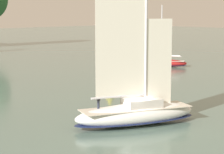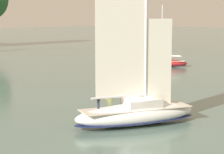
{
  "view_description": "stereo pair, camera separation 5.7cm",
  "coord_description": "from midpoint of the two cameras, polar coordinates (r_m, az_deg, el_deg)",
  "views": [
    {
      "loc": [
        -27.19,
        -25.23,
        9.84
      ],
      "look_at": [
        0.0,
        3.0,
        3.9
      ],
      "focal_mm": 70.0,
      "sensor_mm": 36.0,
      "label": 1
    },
    {
      "loc": [
        -27.15,
        -25.27,
        9.84
      ],
      "look_at": [
        0.0,
        3.0,
        3.9
      ],
      "focal_mm": 70.0,
      "sensor_mm": 36.0,
      "label": 2
    }
  ],
  "objects": [
    {
      "name": "sailboat_main",
      "position": [
        38.09,
        3.21,
        -4.51
      ],
      "size": [
        11.63,
        7.05,
        15.46
      ],
      "color": "white",
      "rests_on": "ground"
    },
    {
      "name": "sailboat_moored_near_marina",
      "position": [
        78.39,
        6.94,
        1.89
      ],
      "size": [
        6.15,
        7.85,
        10.88
      ],
      "color": "maroon",
      "rests_on": "ground"
    },
    {
      "name": "channel_buoy",
      "position": [
        52.27,
        -0.21,
        -1.45
      ],
      "size": [
        0.98,
        0.98,
        1.79
      ],
      "color": "yellow",
      "rests_on": "ground"
    },
    {
      "name": "ground_plane",
      "position": [
        38.37,
        3.17,
        -6.25
      ],
      "size": [
        400.0,
        400.0,
        0.0
      ],
      "primitive_type": "plane",
      "color": "slate"
    }
  ]
}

